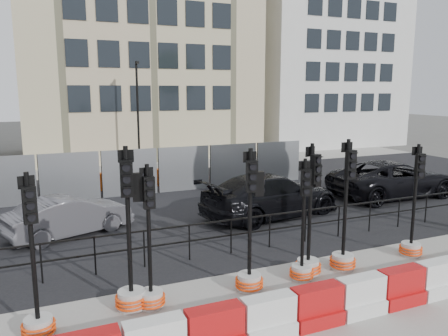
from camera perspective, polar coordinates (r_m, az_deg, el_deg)
name	(u,v)px	position (r m, az deg, el deg)	size (l,w,h in m)	color
ground	(251,271)	(11.24, 3.49, -13.22)	(120.00, 120.00, 0.00)	#51514C
sidewalk_near	(322,330)	(8.94, 12.68, -19.92)	(40.00, 6.00, 0.02)	gray
road	(171,204)	(17.43, -6.89, -4.67)	(40.00, 14.00, 0.03)	black
sidewalk_far	(128,167)	(26.01, -12.48, 0.08)	(40.00, 4.00, 0.02)	gray
building_cream	(135,23)	(32.21, -11.56, 18.08)	(15.00, 10.06, 18.00)	#BCB78A
building_white	(317,46)	(38.14, 12.01, 15.28)	(12.00, 9.06, 16.00)	silver
kerb_railing	(231,230)	(12.01, 0.94, -8.13)	(18.00, 0.04, 1.00)	black
heras_fencing	(165,174)	(20.13, -7.68, -0.81)	(14.33, 1.72, 2.00)	gray
lamp_post_far	(138,113)	(24.76, -11.18, 7.12)	(0.12, 0.56, 6.00)	black
barrier_row	(316,308)	(8.91, 11.99, -17.40)	(13.60, 0.50, 0.80)	red
traffic_signal_a	(37,305)	(8.91, -23.25, -16.10)	(0.61, 0.61, 3.08)	silver
traffic_signal_b	(131,273)	(9.28, -12.05, -13.21)	(0.67, 0.67, 3.39)	silver
traffic_signal_c	(151,279)	(9.36, -9.57, -14.16)	(0.60, 0.60, 3.02)	silver
traffic_signal_d	(250,258)	(9.92, 3.43, -11.67)	(0.64, 0.64, 3.24)	silver
traffic_signal_e	(302,256)	(10.64, 10.18, -11.23)	(0.58, 0.58, 2.92)	silver
traffic_signal_f	(309,245)	(10.89, 11.10, -9.80)	(0.64, 0.64, 3.24)	silver
traffic_signal_g	(344,244)	(11.41, 15.38, -9.53)	(0.65, 0.65, 3.30)	silver
traffic_signal_h	(412,234)	(12.92, 23.36, -7.91)	(0.60, 0.60, 3.07)	silver
car_b	(70,216)	(14.35, -19.51, -5.91)	(4.02, 2.57, 1.25)	#525157
car_c	(271,195)	(15.59, 6.18, -3.57)	(5.62, 3.08, 1.54)	black
car_d	(393,179)	(19.64, 21.22, -1.35)	(5.55, 2.58, 1.54)	black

